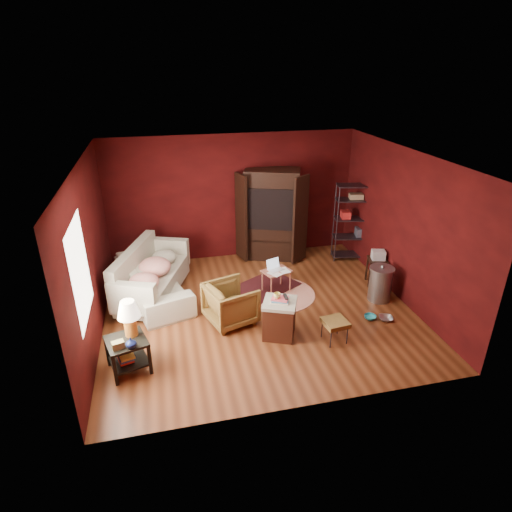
{
  "coord_description": "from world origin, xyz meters",
  "views": [
    {
      "loc": [
        -1.58,
        -6.58,
        4.22
      ],
      "look_at": [
        0.0,
        0.2,
        1.0
      ],
      "focal_mm": 30.0,
      "sensor_mm": 36.0,
      "label": 1
    }
  ],
  "objects_px": {
    "wire_shelving": "(354,219)",
    "laptop_desk": "(276,273)",
    "sofa": "(152,275)",
    "hamper": "(279,318)",
    "armchair": "(231,302)",
    "side_table": "(128,330)",
    "tv_armoire": "(272,213)"
  },
  "relations": [
    {
      "from": "wire_shelving",
      "to": "hamper",
      "type": "bearing_deg",
      "value": -122.23
    },
    {
      "from": "armchair",
      "to": "wire_shelving",
      "type": "relative_size",
      "value": 0.45
    },
    {
      "from": "sofa",
      "to": "wire_shelving",
      "type": "bearing_deg",
      "value": -96.46
    },
    {
      "from": "laptop_desk",
      "to": "wire_shelving",
      "type": "relative_size",
      "value": 0.38
    },
    {
      "from": "wire_shelving",
      "to": "laptop_desk",
      "type": "bearing_deg",
      "value": -140.79
    },
    {
      "from": "sofa",
      "to": "tv_armoire",
      "type": "height_order",
      "value": "tv_armoire"
    },
    {
      "from": "sofa",
      "to": "hamper",
      "type": "relative_size",
      "value": 3.15
    },
    {
      "from": "armchair",
      "to": "side_table",
      "type": "relative_size",
      "value": 0.72
    },
    {
      "from": "armchair",
      "to": "laptop_desk",
      "type": "bearing_deg",
      "value": -68.38
    },
    {
      "from": "armchair",
      "to": "side_table",
      "type": "height_order",
      "value": "side_table"
    },
    {
      "from": "hamper",
      "to": "laptop_desk",
      "type": "height_order",
      "value": "hamper"
    },
    {
      "from": "hamper",
      "to": "armchair",
      "type": "bearing_deg",
      "value": 140.22
    },
    {
      "from": "side_table",
      "to": "wire_shelving",
      "type": "bearing_deg",
      "value": 30.46
    },
    {
      "from": "armchair",
      "to": "wire_shelving",
      "type": "bearing_deg",
      "value": -75.88
    },
    {
      "from": "laptop_desk",
      "to": "sofa",
      "type": "bearing_deg",
      "value": 150.87
    },
    {
      "from": "hamper",
      "to": "tv_armoire",
      "type": "height_order",
      "value": "tv_armoire"
    },
    {
      "from": "laptop_desk",
      "to": "wire_shelving",
      "type": "distance_m",
      "value": 2.44
    },
    {
      "from": "side_table",
      "to": "laptop_desk",
      "type": "bearing_deg",
      "value": 32.58
    },
    {
      "from": "side_table",
      "to": "hamper",
      "type": "distance_m",
      "value": 2.4
    },
    {
      "from": "sofa",
      "to": "laptop_desk",
      "type": "xyz_separation_m",
      "value": [
        2.38,
        -0.36,
        -0.05
      ]
    },
    {
      "from": "sofa",
      "to": "tv_armoire",
      "type": "distance_m",
      "value": 3.04
    },
    {
      "from": "side_table",
      "to": "sofa",
      "type": "bearing_deg",
      "value": 80.91
    },
    {
      "from": "hamper",
      "to": "tv_armoire",
      "type": "relative_size",
      "value": 0.36
    },
    {
      "from": "armchair",
      "to": "wire_shelving",
      "type": "distance_m",
      "value": 3.77
    },
    {
      "from": "sofa",
      "to": "hamper",
      "type": "distance_m",
      "value": 2.73
    },
    {
      "from": "wire_shelving",
      "to": "sofa",
      "type": "bearing_deg",
      "value": -159.0
    },
    {
      "from": "sofa",
      "to": "wire_shelving",
      "type": "relative_size",
      "value": 1.33
    },
    {
      "from": "tv_armoire",
      "to": "wire_shelving",
      "type": "relative_size",
      "value": 1.18
    },
    {
      "from": "armchair",
      "to": "wire_shelving",
      "type": "xyz_separation_m",
      "value": [
        3.17,
        1.97,
        0.56
      ]
    },
    {
      "from": "tv_armoire",
      "to": "laptop_desk",
      "type": "bearing_deg",
      "value": -81.69
    },
    {
      "from": "armchair",
      "to": "tv_armoire",
      "type": "xyz_separation_m",
      "value": [
        1.38,
        2.47,
        0.67
      ]
    },
    {
      "from": "hamper",
      "to": "wire_shelving",
      "type": "relative_size",
      "value": 0.42
    }
  ]
}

